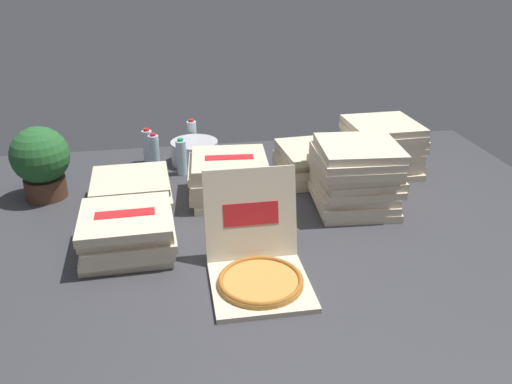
{
  "coord_description": "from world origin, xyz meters",
  "views": [
    {
      "loc": [
        -0.42,
        -2.17,
        1.22
      ],
      "look_at": [
        -0.03,
        0.1,
        0.14
      ],
      "focal_mm": 37.07,
      "sensor_mm": 36.0,
      "label": 1
    }
  ],
  "objects_px": {
    "water_bottle_1": "(148,146)",
    "water_bottle_0": "(182,157)",
    "pizza_stack_right_mid": "(355,176)",
    "pizza_stack_left_far": "(228,178)",
    "ice_bucket": "(195,152)",
    "potted_plant": "(41,160)",
    "open_pizza_box": "(258,264)",
    "pizza_stack_center_far": "(382,147)",
    "water_bottle_3": "(192,136)",
    "water_bottle_2": "(154,152)",
    "pizza_stack_right_near": "(314,162)",
    "pizza_stack_right_far": "(127,232)",
    "pizza_stack_center_near": "(131,191)"
  },
  "relations": [
    {
      "from": "water_bottle_1",
      "to": "water_bottle_0",
      "type": "bearing_deg",
      "value": -47.91
    },
    {
      "from": "water_bottle_1",
      "to": "pizza_stack_right_mid",
      "type": "bearing_deg",
      "value": -37.59
    },
    {
      "from": "pizza_stack_left_far",
      "to": "water_bottle_0",
      "type": "distance_m",
      "value": 0.43
    },
    {
      "from": "ice_bucket",
      "to": "water_bottle_0",
      "type": "distance_m",
      "value": 0.19
    },
    {
      "from": "ice_bucket",
      "to": "potted_plant",
      "type": "bearing_deg",
      "value": -155.95
    },
    {
      "from": "open_pizza_box",
      "to": "water_bottle_1",
      "type": "xyz_separation_m",
      "value": [
        -0.45,
        1.36,
        0.03
      ]
    },
    {
      "from": "pizza_stack_center_far",
      "to": "ice_bucket",
      "type": "distance_m",
      "value": 1.12
    },
    {
      "from": "pizza_stack_center_far",
      "to": "potted_plant",
      "type": "bearing_deg",
      "value": -178.65
    },
    {
      "from": "pizza_stack_right_mid",
      "to": "water_bottle_1",
      "type": "bearing_deg",
      "value": 142.41
    },
    {
      "from": "open_pizza_box",
      "to": "pizza_stack_center_far",
      "type": "distance_m",
      "value": 1.34
    },
    {
      "from": "pizza_stack_right_mid",
      "to": "pizza_stack_left_far",
      "type": "xyz_separation_m",
      "value": [
        -0.62,
        0.22,
        -0.06
      ]
    },
    {
      "from": "open_pizza_box",
      "to": "pizza_stack_center_far",
      "type": "height_order",
      "value": "open_pizza_box"
    },
    {
      "from": "pizza_stack_left_far",
      "to": "water_bottle_3",
      "type": "height_order",
      "value": "pizza_stack_left_far"
    },
    {
      "from": "water_bottle_2",
      "to": "water_bottle_3",
      "type": "height_order",
      "value": "same"
    },
    {
      "from": "pizza_stack_left_far",
      "to": "pizza_stack_center_far",
      "type": "height_order",
      "value": "pizza_stack_center_far"
    },
    {
      "from": "open_pizza_box",
      "to": "water_bottle_2",
      "type": "distance_m",
      "value": 1.32
    },
    {
      "from": "pizza_stack_right_near",
      "to": "water_bottle_1",
      "type": "xyz_separation_m",
      "value": [
        -0.94,
        0.39,
        0.01
      ]
    },
    {
      "from": "pizza_stack_right_far",
      "to": "water_bottle_2",
      "type": "height_order",
      "value": "water_bottle_2"
    },
    {
      "from": "ice_bucket",
      "to": "pizza_stack_right_far",
      "type": "bearing_deg",
      "value": -109.51
    },
    {
      "from": "pizza_stack_center_far",
      "to": "water_bottle_2",
      "type": "xyz_separation_m",
      "value": [
        -1.31,
        0.27,
        -0.05
      ]
    },
    {
      "from": "water_bottle_3",
      "to": "water_bottle_2",
      "type": "bearing_deg",
      "value": -134.94
    },
    {
      "from": "pizza_stack_left_far",
      "to": "open_pizza_box",
      "type": "bearing_deg",
      "value": -88.12
    },
    {
      "from": "potted_plant",
      "to": "open_pizza_box",
      "type": "bearing_deg",
      "value": -44.12
    },
    {
      "from": "pizza_stack_right_near",
      "to": "pizza_stack_right_mid",
      "type": "xyz_separation_m",
      "value": [
        0.1,
        -0.4,
        0.08
      ]
    },
    {
      "from": "pizza_stack_center_near",
      "to": "water_bottle_1",
      "type": "distance_m",
      "value": 0.59
    },
    {
      "from": "water_bottle_3",
      "to": "potted_plant",
      "type": "relative_size",
      "value": 0.56
    },
    {
      "from": "ice_bucket",
      "to": "water_bottle_0",
      "type": "bearing_deg",
      "value": -117.32
    },
    {
      "from": "pizza_stack_right_mid",
      "to": "water_bottle_0",
      "type": "xyz_separation_m",
      "value": [
        -0.84,
        0.58,
        -0.07
      ]
    },
    {
      "from": "water_bottle_1",
      "to": "water_bottle_2",
      "type": "relative_size",
      "value": 1.0
    },
    {
      "from": "open_pizza_box",
      "to": "water_bottle_0",
      "type": "xyz_separation_m",
      "value": [
        -0.25,
        1.14,
        0.03
      ]
    },
    {
      "from": "ice_bucket",
      "to": "water_bottle_1",
      "type": "height_order",
      "value": "water_bottle_1"
    },
    {
      "from": "open_pizza_box",
      "to": "pizza_stack_center_near",
      "type": "distance_m",
      "value": 0.93
    },
    {
      "from": "pizza_stack_right_near",
      "to": "pizza_stack_left_far",
      "type": "distance_m",
      "value": 0.55
    },
    {
      "from": "open_pizza_box",
      "to": "pizza_stack_center_far",
      "type": "xyz_separation_m",
      "value": [
        0.9,
        0.99,
        0.08
      ]
    },
    {
      "from": "pizza_stack_left_far",
      "to": "water_bottle_3",
      "type": "xyz_separation_m",
      "value": [
        -0.14,
        0.72,
        -0.01
      ]
    },
    {
      "from": "pizza_stack_center_far",
      "to": "pizza_stack_right_mid",
      "type": "bearing_deg",
      "value": -126.17
    },
    {
      "from": "pizza_stack_right_far",
      "to": "potted_plant",
      "type": "relative_size",
      "value": 1.09
    },
    {
      "from": "open_pizza_box",
      "to": "water_bottle_3",
      "type": "bearing_deg",
      "value": 96.42
    },
    {
      "from": "water_bottle_1",
      "to": "potted_plant",
      "type": "xyz_separation_m",
      "value": [
        -0.53,
        -0.41,
        0.1
      ]
    },
    {
      "from": "pizza_stack_center_far",
      "to": "water_bottle_3",
      "type": "bearing_deg",
      "value": 154.65
    },
    {
      "from": "open_pizza_box",
      "to": "water_bottle_0",
      "type": "relative_size",
      "value": 2.21
    },
    {
      "from": "water_bottle_2",
      "to": "pizza_stack_center_far",
      "type": "bearing_deg",
      "value": -11.66
    },
    {
      "from": "pizza_stack_right_near",
      "to": "potted_plant",
      "type": "bearing_deg",
      "value": -179.22
    },
    {
      "from": "pizza_stack_center_near",
      "to": "ice_bucket",
      "type": "xyz_separation_m",
      "value": [
        0.36,
        0.53,
        -0.01
      ]
    },
    {
      "from": "pizza_stack_center_far",
      "to": "water_bottle_0",
      "type": "bearing_deg",
      "value": 172.47
    },
    {
      "from": "water_bottle_3",
      "to": "pizza_stack_right_far",
      "type": "bearing_deg",
      "value": -106.41
    },
    {
      "from": "pizza_stack_left_far",
      "to": "pizza_stack_right_mid",
      "type": "bearing_deg",
      "value": -19.46
    },
    {
      "from": "pizza_stack_right_mid",
      "to": "water_bottle_0",
      "type": "bearing_deg",
      "value": 145.34
    },
    {
      "from": "pizza_stack_right_near",
      "to": "water_bottle_2",
      "type": "bearing_deg",
      "value": 161.84
    },
    {
      "from": "pizza_stack_right_far",
      "to": "pizza_stack_center_far",
      "type": "relative_size",
      "value": 0.99
    }
  ]
}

